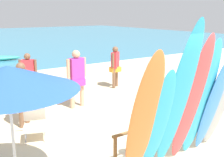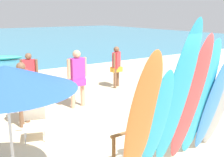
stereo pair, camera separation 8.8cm
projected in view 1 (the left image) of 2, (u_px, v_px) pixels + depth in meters
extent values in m
plane|color=beige|center=(0.00, 60.00, 17.08)|extent=(60.00, 60.00, 0.00)
cylinder|color=brown|center=(115.00, 152.00, 5.10)|extent=(0.07, 0.07, 0.64)
cylinder|color=brown|center=(201.00, 123.00, 6.44)|extent=(0.07, 0.07, 0.64)
cylinder|color=brown|center=(164.00, 122.00, 5.70)|extent=(2.56, 0.06, 0.06)
ellipsoid|color=orange|center=(144.00, 118.00, 4.50)|extent=(0.60, 0.74, 2.32)
ellipsoid|color=#289EC6|center=(158.00, 122.00, 4.77)|extent=(0.51, 0.69, 1.98)
ellipsoid|color=#289EC6|center=(178.00, 98.00, 4.77)|extent=(0.54, 0.90, 2.77)
ellipsoid|color=#D13D42|center=(192.00, 101.00, 5.04)|extent=(0.51, 0.77, 2.51)
ellipsoid|color=#289EC6|center=(201.00, 100.00, 5.30)|extent=(0.56, 0.66, 2.40)
ellipsoid|color=#337AD1|center=(212.00, 106.00, 5.54)|extent=(0.49, 0.64, 2.02)
ellipsoid|color=#999EA3|center=(224.00, 91.00, 5.61)|extent=(0.58, 0.81, 2.54)
cylinder|color=brown|center=(25.00, 88.00, 9.29)|extent=(0.11, 0.11, 0.74)
cylinder|color=brown|center=(34.00, 88.00, 9.32)|extent=(0.11, 0.11, 0.74)
cube|color=#2D4CB2|center=(29.00, 79.00, 9.23)|extent=(0.40, 0.24, 0.18)
cube|color=#DB333D|center=(28.00, 68.00, 9.15)|extent=(0.43, 0.36, 0.58)
sphere|color=brown|center=(27.00, 56.00, 9.06)|extent=(0.21, 0.21, 0.21)
cylinder|color=brown|center=(20.00, 67.00, 9.12)|extent=(0.09, 0.09, 0.52)
cylinder|color=brown|center=(36.00, 67.00, 9.16)|extent=(0.09, 0.09, 0.52)
cylinder|color=brown|center=(116.00, 77.00, 10.86)|extent=(0.12, 0.12, 0.76)
cylinder|color=brown|center=(114.00, 78.00, 10.57)|extent=(0.12, 0.12, 0.76)
cube|color=orange|center=(115.00, 69.00, 10.64)|extent=(0.41, 0.25, 0.18)
cube|color=#DB333D|center=(115.00, 60.00, 10.56)|extent=(0.44, 0.40, 0.60)
sphere|color=brown|center=(115.00, 49.00, 10.47)|extent=(0.22, 0.22, 0.22)
cylinder|color=brown|center=(117.00, 58.00, 10.78)|extent=(0.09, 0.09, 0.53)
cylinder|color=brown|center=(113.00, 60.00, 10.32)|extent=(0.09, 0.09, 0.53)
cylinder|color=tan|center=(72.00, 95.00, 8.33)|extent=(0.13, 0.13, 0.85)
cylinder|color=tan|center=(82.00, 93.00, 8.55)|extent=(0.13, 0.13, 0.85)
cube|color=#B23399|center=(77.00, 82.00, 8.36)|extent=(0.45, 0.28, 0.20)
cube|color=#B23399|center=(76.00, 69.00, 8.26)|extent=(0.46, 0.27, 0.66)
sphere|color=tan|center=(76.00, 54.00, 8.16)|extent=(0.24, 0.24, 0.24)
cylinder|color=tan|center=(68.00, 69.00, 8.08)|extent=(0.10, 0.10, 0.59)
cylinder|color=tan|center=(84.00, 67.00, 8.43)|extent=(0.10, 0.10, 0.59)
cylinder|color=brown|center=(27.00, 108.00, 7.24)|extent=(0.12, 0.12, 0.79)
cylinder|color=brown|center=(21.00, 112.00, 6.93)|extent=(0.12, 0.12, 0.79)
cube|color=orange|center=(23.00, 98.00, 7.01)|extent=(0.42, 0.26, 0.19)
cube|color=#DB333D|center=(22.00, 83.00, 6.92)|extent=(0.43, 0.44, 0.62)
sphere|color=brown|center=(20.00, 67.00, 6.82)|extent=(0.22, 0.22, 0.22)
cylinder|color=brown|center=(26.00, 80.00, 7.16)|extent=(0.10, 0.10, 0.55)
cylinder|color=brown|center=(17.00, 85.00, 6.66)|extent=(0.10, 0.10, 0.55)
cylinder|color=#B7B7BC|center=(26.00, 139.00, 6.04)|extent=(0.02, 0.02, 0.28)
cylinder|color=#B7B7BC|center=(45.00, 137.00, 6.15)|extent=(0.02, 0.02, 0.28)
cylinder|color=#B7B7BC|center=(26.00, 132.00, 6.40)|extent=(0.02, 0.02, 0.28)
cylinder|color=#B7B7BC|center=(45.00, 130.00, 6.51)|extent=(0.02, 0.02, 0.28)
cube|color=silver|center=(35.00, 128.00, 6.24)|extent=(0.62, 0.59, 0.03)
cube|color=silver|center=(34.00, 112.00, 6.51)|extent=(0.56, 0.42, 0.51)
cylinder|color=silver|center=(13.00, 136.00, 4.22)|extent=(0.04, 0.04, 1.99)
cone|color=blue|center=(8.00, 78.00, 4.01)|extent=(2.09, 2.09, 0.37)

